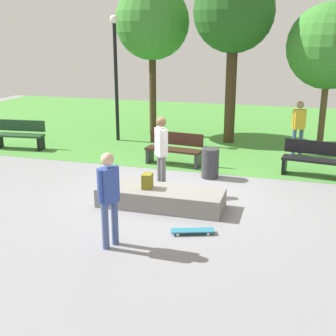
# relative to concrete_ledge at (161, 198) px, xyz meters

# --- Properties ---
(ground_plane) EXTENTS (28.00, 28.00, 0.00)m
(ground_plane) POSITION_rel_concrete_ledge_xyz_m (0.11, 0.89, -0.20)
(ground_plane) COLOR gray
(grass_lawn) EXTENTS (26.60, 12.29, 0.01)m
(grass_lawn) POSITION_rel_concrete_ledge_xyz_m (0.11, 8.74, -0.19)
(grass_lawn) COLOR #478C38
(grass_lawn) RESTS_ON ground_plane
(concrete_ledge) EXTENTS (2.69, 0.93, 0.40)m
(concrete_ledge) POSITION_rel_concrete_ledge_xyz_m (0.00, 0.00, 0.00)
(concrete_ledge) COLOR gray
(concrete_ledge) RESTS_ON ground_plane
(backpack_on_ledge) EXTENTS (0.22, 0.30, 0.32)m
(backpack_on_ledge) POSITION_rel_concrete_ledge_xyz_m (-0.29, -0.02, 0.36)
(backpack_on_ledge) COLOR olive
(backpack_on_ledge) RESTS_ON concrete_ledge
(skater_performing_trick) EXTENTS (0.31, 0.40, 1.69)m
(skater_performing_trick) POSITION_rel_concrete_ledge_xyz_m (-0.29, -2.01, 0.79)
(skater_performing_trick) COLOR #3F5184
(skater_performing_trick) RESTS_ON ground_plane
(skater_watching) EXTENTS (0.36, 0.37, 1.77)m
(skater_watching) POSITION_rel_concrete_ledge_xyz_m (-0.27, 0.94, 0.85)
(skater_watching) COLOR slate
(skater_watching) RESTS_ON ground_plane
(skateboard_by_ledge) EXTENTS (0.82, 0.45, 0.08)m
(skateboard_by_ledge) POSITION_rel_concrete_ledge_xyz_m (0.97, -1.14, -0.13)
(skateboard_by_ledge) COLOR teal
(skateboard_by_ledge) RESTS_ON ground_plane
(park_bench_by_oak) EXTENTS (1.64, 0.65, 0.91)m
(park_bench_by_oak) POSITION_rel_concrete_ledge_xyz_m (-0.57, 3.14, 0.28)
(park_bench_by_oak) COLOR #331E14
(park_bench_by_oak) RESTS_ON ground_plane
(park_bench_far_left) EXTENTS (1.64, 0.62, 0.91)m
(park_bench_far_left) POSITION_rel_concrete_ledge_xyz_m (-5.85, 3.54, 0.28)
(park_bench_far_left) COLOR #1E4223
(park_bench_far_left) RESTS_ON ground_plane
(park_bench_center_lawn) EXTENTS (1.65, 0.69, 0.91)m
(park_bench_center_lawn) POSITION_rel_concrete_ledge_xyz_m (3.20, 3.15, 0.28)
(park_bench_center_lawn) COLOR black
(park_bench_center_lawn) RESTS_ON ground_plane
(tree_slender_maple) EXTENTS (2.61, 2.61, 5.28)m
(tree_slender_maple) POSITION_rel_concrete_ledge_xyz_m (-2.41, 6.85, 3.75)
(tree_slender_maple) COLOR #42301E
(tree_slender_maple) RESTS_ON grass_lawn
(tree_young_birch) EXTENTS (2.61, 2.61, 4.52)m
(tree_young_birch) POSITION_rel_concrete_ledge_xyz_m (3.48, 6.31, 3.00)
(tree_young_birch) COLOR brown
(tree_young_birch) RESTS_ON grass_lawn
(tree_tall_oak) EXTENTS (2.61, 2.61, 5.56)m
(tree_tall_oak) POSITION_rel_concrete_ledge_xyz_m (0.50, 6.33, 4.00)
(tree_tall_oak) COLOR #42301E
(tree_tall_oak) RESTS_ON grass_lawn
(lamp_post) EXTENTS (0.28, 0.28, 4.17)m
(lamp_post) POSITION_rel_concrete_ledge_xyz_m (-3.27, 5.52, 2.34)
(lamp_post) COLOR black
(lamp_post) RESTS_ON ground_plane
(trash_bin) EXTENTS (0.45, 0.45, 0.77)m
(trash_bin) POSITION_rel_concrete_ledge_xyz_m (0.63, 2.26, 0.19)
(trash_bin) COLOR #333338
(trash_bin) RESTS_ON ground_plane
(pedestrian_with_backpack) EXTENTS (0.41, 0.42, 1.65)m
(pedestrian_with_backpack) POSITION_rel_concrete_ledge_xyz_m (2.75, 5.28, 0.79)
(pedestrian_with_backpack) COLOR #3F5184
(pedestrian_with_backpack) RESTS_ON ground_plane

